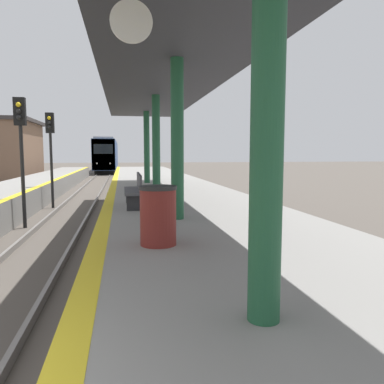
% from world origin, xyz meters
% --- Properties ---
extents(train, '(2.62, 22.84, 4.38)m').
position_xyz_m(train, '(0.00, 52.80, 2.23)').
color(train, black).
rests_on(train, ground).
extents(signal_mid, '(0.36, 0.31, 4.30)m').
position_xyz_m(signal_mid, '(-1.18, 11.39, 3.01)').
color(signal_mid, black).
rests_on(signal_mid, ground).
extents(signal_far, '(0.36, 0.31, 4.30)m').
position_xyz_m(signal_far, '(-1.08, 16.04, 3.01)').
color(signal_far, black).
rests_on(signal_far, ground).
extents(station_canopy, '(3.55, 21.15, 3.75)m').
position_xyz_m(station_canopy, '(3.29, 9.19, 4.53)').
color(station_canopy, '#1E5133').
rests_on(station_canopy, platform_right).
extents(trash_bin, '(0.61, 0.61, 0.96)m').
position_xyz_m(trash_bin, '(2.63, 4.20, 1.49)').
color(trash_bin, maroon).
rests_on(trash_bin, platform_right).
extents(bench, '(0.44, 1.91, 0.92)m').
position_xyz_m(bench, '(2.40, 8.71, 1.51)').
color(bench, '#4C4C51').
rests_on(bench, platform_right).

